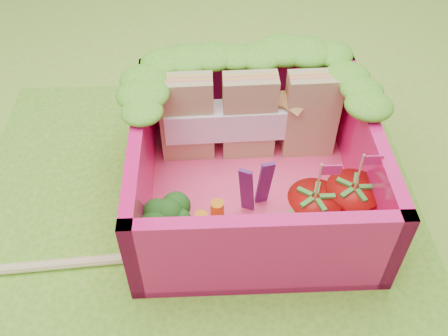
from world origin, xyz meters
TOP-DOWN VIEW (x-y plane):
  - ground at (0.00, 0.00)m, footprint 14.00×14.00m
  - placemat at (0.00, 0.00)m, footprint 2.60×2.60m
  - bento_floor at (0.33, 0.16)m, footprint 1.30×1.30m
  - bento_box at (0.33, 0.16)m, footprint 1.30×1.30m
  - lettuce_ruffle at (0.33, 0.62)m, footprint 1.43×0.77m
  - sandwich_stack at (0.34, 0.51)m, footprint 1.06×0.20m
  - broccoli at (-0.15, -0.18)m, footprint 0.34×0.34m
  - carrot_sticks at (0.08, -0.18)m, footprint 0.15×0.13m
  - purple_wedges at (0.33, 0.02)m, footprint 0.17×0.09m
  - strawberry_left at (0.61, -0.15)m, footprint 0.28×0.28m
  - strawberry_right at (0.82, -0.10)m, footprint 0.29×0.29m
  - snap_peas at (0.71, -0.06)m, footprint 0.62×0.60m

SIDE VIEW (x-z plane):
  - ground at x=0.00m, z-range 0.00..0.00m
  - placemat at x=0.00m, z-range 0.00..0.03m
  - bento_floor at x=0.33m, z-range 0.03..0.08m
  - snap_peas at x=0.71m, z-range 0.08..0.13m
  - carrot_sticks at x=0.08m, z-range 0.08..0.34m
  - strawberry_left at x=0.61m, z-range -0.03..0.49m
  - strawberry_right at x=0.82m, z-range -0.03..0.49m
  - broccoli at x=-0.15m, z-range 0.14..0.40m
  - purple_wedges at x=0.33m, z-range 0.08..0.46m
  - bento_box at x=0.33m, z-range 0.03..0.58m
  - sandwich_stack at x=0.34m, z-range 0.07..0.63m
  - lettuce_ruffle at x=0.33m, z-range 0.58..0.69m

